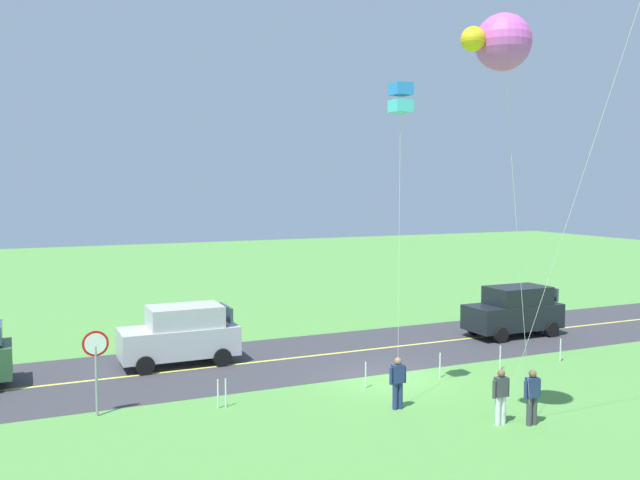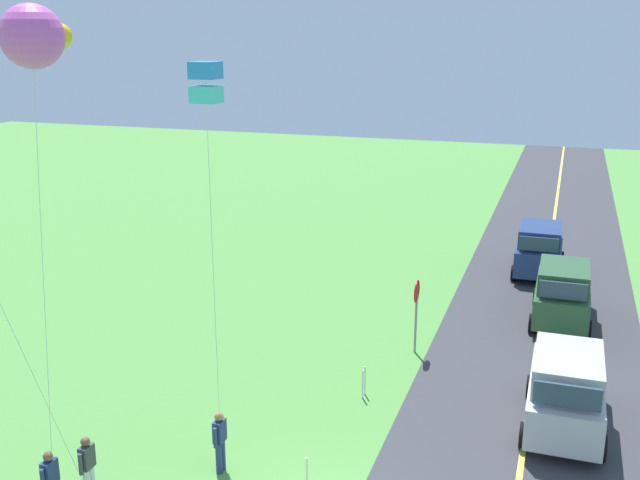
{
  "view_description": "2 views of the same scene",
  "coord_description": "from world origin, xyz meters",
  "px_view_note": "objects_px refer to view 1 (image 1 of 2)",
  "views": [
    {
      "loc": [
        11.73,
        20.49,
        6.8
      ],
      "look_at": [
        2.84,
        0.61,
        5.06
      ],
      "focal_mm": 38.08,
      "sensor_mm": 36.0,
      "label": 1
    },
    {
      "loc": [
        -13.0,
        -4.44,
        10.42
      ],
      "look_at": [
        3.17,
        1.05,
        5.6
      ],
      "focal_mm": 41.39,
      "sensor_mm": 36.0,
      "label": 2
    }
  ],
  "objects_px": {
    "car_parked_west_near": "(514,310)",
    "stop_sign": "(96,356)",
    "car_suv_foreground": "(181,334)",
    "kite_yellow_high": "(401,99)",
    "person_child_watcher": "(398,381)",
    "kite_red_low": "(501,42)",
    "person_adult_near": "(532,395)",
    "person_adult_companion": "(501,395)"
  },
  "relations": [
    {
      "from": "person_adult_near",
      "to": "kite_red_low",
      "type": "bearing_deg",
      "value": -82.55
    },
    {
      "from": "person_child_watcher",
      "to": "kite_yellow_high",
      "type": "height_order",
      "value": "kite_yellow_high"
    },
    {
      "from": "stop_sign",
      "to": "person_adult_companion",
      "type": "height_order",
      "value": "stop_sign"
    },
    {
      "from": "stop_sign",
      "to": "car_parked_west_near",
      "type": "bearing_deg",
      "value": -168.99
    },
    {
      "from": "kite_yellow_high",
      "to": "person_child_watcher",
      "type": "bearing_deg",
      "value": 51.56
    },
    {
      "from": "car_parked_west_near",
      "to": "person_adult_companion",
      "type": "relative_size",
      "value": 2.75
    },
    {
      "from": "car_parked_west_near",
      "to": "kite_red_low",
      "type": "bearing_deg",
      "value": 47.84
    },
    {
      "from": "kite_red_low",
      "to": "kite_yellow_high",
      "type": "distance_m",
      "value": 3.98
    },
    {
      "from": "car_suv_foreground",
      "to": "kite_red_low",
      "type": "bearing_deg",
      "value": 115.02
    },
    {
      "from": "kite_red_low",
      "to": "person_adult_companion",
      "type": "bearing_deg",
      "value": -134.58
    },
    {
      "from": "car_suv_foreground",
      "to": "stop_sign",
      "type": "bearing_deg",
      "value": 53.55
    },
    {
      "from": "stop_sign",
      "to": "person_adult_companion",
      "type": "xyz_separation_m",
      "value": [
        -10.44,
        5.46,
        -0.94
      ]
    },
    {
      "from": "person_child_watcher",
      "to": "car_suv_foreground",
      "type": "bearing_deg",
      "value": -28.73
    },
    {
      "from": "kite_yellow_high",
      "to": "car_parked_west_near",
      "type": "bearing_deg",
      "value": -146.48
    },
    {
      "from": "kite_red_low",
      "to": "car_parked_west_near",
      "type": "bearing_deg",
      "value": -132.16
    },
    {
      "from": "person_adult_companion",
      "to": "kite_yellow_high",
      "type": "xyz_separation_m",
      "value": [
        1.96,
        -2.4,
        8.51
      ]
    },
    {
      "from": "car_parked_west_near",
      "to": "stop_sign",
      "type": "height_order",
      "value": "stop_sign"
    },
    {
      "from": "person_adult_companion",
      "to": "kite_red_low",
      "type": "height_order",
      "value": "kite_red_low"
    },
    {
      "from": "stop_sign",
      "to": "kite_red_low",
      "type": "height_order",
      "value": "kite_red_low"
    },
    {
      "from": "stop_sign",
      "to": "person_adult_near",
      "type": "relative_size",
      "value": 1.6
    },
    {
      "from": "person_adult_companion",
      "to": "car_parked_west_near",
      "type": "bearing_deg",
      "value": 136.76
    },
    {
      "from": "person_child_watcher",
      "to": "kite_red_low",
      "type": "distance_m",
      "value": 10.21
    },
    {
      "from": "person_child_watcher",
      "to": "car_parked_west_near",
      "type": "bearing_deg",
      "value": -116.76
    },
    {
      "from": "person_adult_near",
      "to": "car_suv_foreground",
      "type": "bearing_deg",
      "value": -161.97
    },
    {
      "from": "stop_sign",
      "to": "kite_yellow_high",
      "type": "bearing_deg",
      "value": 160.19
    },
    {
      "from": "person_adult_companion",
      "to": "person_adult_near",
      "type": "bearing_deg",
      "value": 61.0
    },
    {
      "from": "car_suv_foreground",
      "to": "person_adult_companion",
      "type": "bearing_deg",
      "value": 123.71
    },
    {
      "from": "car_suv_foreground",
      "to": "person_adult_near",
      "type": "bearing_deg",
      "value": 125.56
    },
    {
      "from": "car_suv_foreground",
      "to": "car_parked_west_near",
      "type": "xyz_separation_m",
      "value": [
        -14.96,
        1.23,
        0.0
      ]
    },
    {
      "from": "car_suv_foreground",
      "to": "person_child_watcher",
      "type": "xyz_separation_m",
      "value": [
        -4.88,
        7.92,
        -0.29
      ]
    },
    {
      "from": "car_parked_west_near",
      "to": "kite_red_low",
      "type": "height_order",
      "value": "kite_red_low"
    },
    {
      "from": "person_adult_near",
      "to": "stop_sign",
      "type": "bearing_deg",
      "value": -135.11
    },
    {
      "from": "stop_sign",
      "to": "kite_yellow_high",
      "type": "height_order",
      "value": "kite_yellow_high"
    },
    {
      "from": "car_suv_foreground",
      "to": "kite_yellow_high",
      "type": "bearing_deg",
      "value": 121.87
    },
    {
      "from": "person_adult_near",
      "to": "person_adult_companion",
      "type": "height_order",
      "value": "same"
    },
    {
      "from": "car_parked_west_near",
      "to": "person_child_watcher",
      "type": "xyz_separation_m",
      "value": [
        10.08,
        6.69,
        -0.29
      ]
    },
    {
      "from": "kite_red_low",
      "to": "kite_yellow_high",
      "type": "xyz_separation_m",
      "value": [
        0.56,
        -3.82,
        -0.96
      ]
    },
    {
      "from": "car_suv_foreground",
      "to": "kite_yellow_high",
      "type": "relative_size",
      "value": 0.45
    },
    {
      "from": "car_parked_west_near",
      "to": "stop_sign",
      "type": "relative_size",
      "value": 1.72
    },
    {
      "from": "kite_red_low",
      "to": "kite_yellow_high",
      "type": "height_order",
      "value": "kite_red_low"
    },
    {
      "from": "car_suv_foreground",
      "to": "kite_red_low",
      "type": "relative_size",
      "value": 0.4
    },
    {
      "from": "person_adult_near",
      "to": "person_adult_companion",
      "type": "bearing_deg",
      "value": -135.05
    }
  ]
}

